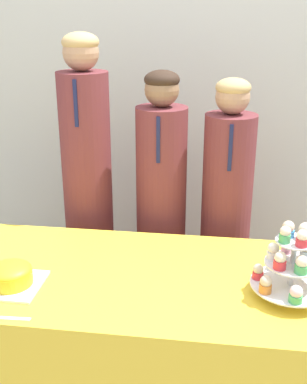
% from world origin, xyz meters
% --- Properties ---
extents(wall_back, '(9.00, 0.06, 2.70)m').
position_xyz_m(wall_back, '(0.00, 1.71, 1.35)').
color(wall_back, silver).
rests_on(wall_back, ground_plane).
extents(table, '(1.78, 0.77, 0.76)m').
position_xyz_m(table, '(0.00, 0.38, 0.38)').
color(table, yellow).
rests_on(table, ground_plane).
extents(round_cake, '(0.23, 0.23, 0.10)m').
position_xyz_m(round_cake, '(-0.44, 0.24, 0.80)').
color(round_cake, white).
rests_on(round_cake, table).
extents(cupcake_stand, '(0.29, 0.29, 0.28)m').
position_xyz_m(cupcake_stand, '(0.60, 0.32, 0.89)').
color(cupcake_stand, silver).
rests_on(cupcake_stand, table).
extents(student_0, '(0.25, 0.26, 1.65)m').
position_xyz_m(student_0, '(-0.35, 1.01, 0.80)').
color(student_0, brown).
rests_on(student_0, ground_plane).
extents(student_1, '(0.26, 0.26, 1.48)m').
position_xyz_m(student_1, '(0.04, 1.01, 0.71)').
color(student_1, brown).
rests_on(student_1, ground_plane).
extents(student_2, '(0.25, 0.26, 1.45)m').
position_xyz_m(student_2, '(0.37, 1.01, 0.70)').
color(student_2, brown).
rests_on(student_2, ground_plane).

